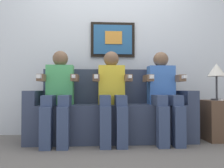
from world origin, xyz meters
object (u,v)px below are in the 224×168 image
Objects in this scene: couch at (111,115)px; spare_remote_on_table at (219,100)px; person_on_left at (59,92)px; table_lamp at (216,72)px; person_on_right at (164,92)px; side_table_right at (219,120)px; person_in_middle at (112,92)px.

couch is 1.34m from spare_remote_on_table.
table_lamp is (1.94, 0.03, 0.25)m from person_on_left.
person_on_left is at bearing 180.00° from person_on_right.
person_on_right reaches higher than couch.
spare_remote_on_table is (-0.05, -0.10, 0.26)m from side_table_right.
table_lamp is 0.35m from spare_remote_on_table.
person_on_left is 1.00× the size of person_on_right.
person_in_middle is 1.31m from spare_remote_on_table.
person_on_left is at bearing -165.07° from couch.
table_lamp is at bearing 0.83° from person_on_left.
table_lamp is (1.31, -0.14, 0.55)m from couch.
person_on_left is at bearing 180.00° from person_in_middle.
person_on_left is 8.54× the size of spare_remote_on_table.
couch is 1.82× the size of person_in_middle.
side_table_right is at bearing 4.82° from person_on_right.
person_in_middle and person_on_right have the same top height.
couch is 1.43m from table_lamp.
side_table_right is 3.85× the size of spare_remote_on_table.
person_in_middle reaches higher than side_table_right.
person_on_left reaches higher than spare_remote_on_table.
spare_remote_on_table is (-0.00, -0.06, -0.35)m from table_lamp.
table_lamp is at bearing 89.73° from spare_remote_on_table.
person_on_left and person_on_right have the same top height.
person_on_right is at bearing -177.65° from table_lamp.
spare_remote_on_table is at bearing -117.54° from side_table_right.
table_lamp is (1.31, 0.03, 0.25)m from person_in_middle.
person_on_left is 1.96m from table_lamp.
person_on_right is at bearing 0.00° from person_on_left.
couch is 0.71m from person_on_left.
person_on_right is 0.81m from side_table_right.
side_table_right is (1.36, 0.06, -0.36)m from person_in_middle.
person_on_left is 2.22× the size of side_table_right.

